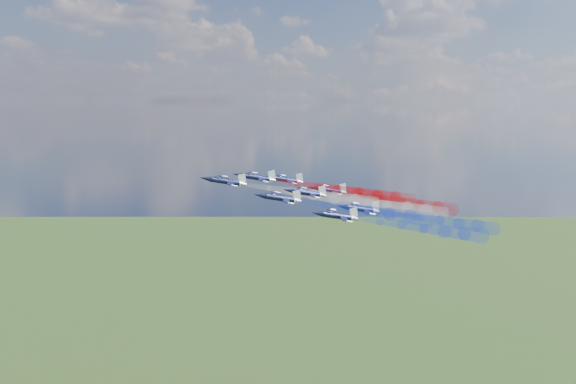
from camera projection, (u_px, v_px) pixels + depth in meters
jet_lead at (225, 181)px, 159.78m from camera, size 14.66×12.78×6.78m
trail_lead at (314, 195)px, 168.90m from camera, size 36.90×13.43×11.45m
jet_inner_left at (280, 198)px, 153.20m from camera, size 14.66×12.78×6.78m
trail_inner_left at (368, 211)px, 162.31m from camera, size 36.90×13.43×11.45m
jet_inner_right at (256, 177)px, 170.86m from camera, size 14.66×12.78×6.78m
trail_inner_right at (337, 190)px, 179.98m from camera, size 36.90×13.43×11.45m
jet_outer_left at (337, 216)px, 151.16m from camera, size 14.66×12.78×6.78m
trail_outer_left at (424, 228)px, 160.28m from camera, size 36.90×13.43×11.45m
jet_center_third at (307, 193)px, 166.06m from camera, size 14.66×12.78×6.78m
trail_center_third at (387, 205)px, 175.17m from camera, size 36.90×13.43×11.45m
jet_outer_right at (285, 180)px, 183.50m from camera, size 14.66×12.78×6.78m
trail_outer_right at (360, 191)px, 192.61m from camera, size 36.90×13.43×11.45m
jet_rear_left at (360, 209)px, 162.46m from camera, size 14.66×12.78×6.78m
trail_rear_left at (440, 221)px, 171.58m from camera, size 36.90×13.43×11.45m
jet_rear_right at (329, 190)px, 180.14m from camera, size 14.66×12.78×6.78m
trail_rear_right at (402, 202)px, 189.25m from camera, size 36.90×13.43×11.45m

